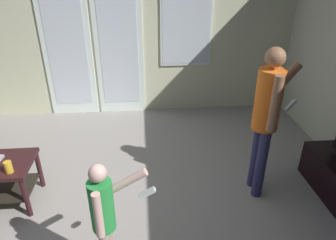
{
  "coord_description": "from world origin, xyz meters",
  "views": [
    {
      "loc": [
        0.57,
        -2.27,
        2.24
      ],
      "look_at": [
        0.77,
        0.08,
        1.01
      ],
      "focal_mm": 32.54,
      "sensor_mm": 36.0,
      "label": 1
    }
  ],
  "objects": [
    {
      "name": "ground_plane",
      "position": [
        0.0,
        0.0,
        -0.01
      ],
      "size": [
        6.0,
        5.04,
        0.02
      ],
      "primitive_type": "cube",
      "color": "gray"
    },
    {
      "name": "wall_back_with_doors",
      "position": [
        0.03,
        2.48,
        1.26
      ],
      "size": [
        6.0,
        0.09,
        2.57
      ],
      "color": "beige",
      "rests_on": "ground_plane"
    },
    {
      "name": "person_adult",
      "position": [
        1.75,
        0.29,
        0.95
      ],
      "size": [
        0.5,
        0.43,
        1.59
      ],
      "color": "navy",
      "rests_on": "ground_plane"
    },
    {
      "name": "person_child",
      "position": [
        0.26,
        -0.63,
        0.65
      ],
      "size": [
        0.47,
        0.29,
        1.07
      ],
      "color": "tan",
      "rests_on": "ground_plane"
    },
    {
      "name": "cup_near_edge",
      "position": [
        -0.72,
        0.16,
        0.55
      ],
      "size": [
        0.07,
        0.07,
        0.12
      ],
      "primitive_type": "cylinder",
      "color": "gold",
      "rests_on": "coffee_table"
    }
  ]
}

